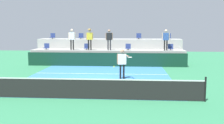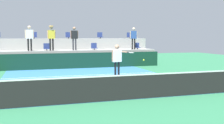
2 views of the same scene
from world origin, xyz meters
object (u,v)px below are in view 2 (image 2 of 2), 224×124
Objects in this scene: stadium_chair_upper_right at (100,36)px; spectator_in_grey at (74,36)px; stadium_chair_lower_left at (47,47)px; stadium_chair_upper_left at (34,36)px; tennis_player at (117,58)px; tennis_ball at (144,60)px; spectator_in_white at (29,36)px; stadium_chair_upper_center at (68,36)px; stadium_chair_upper_far_right at (130,36)px; spectator_with_hat at (51,35)px; stadium_chair_lower_right at (94,47)px; spectator_leaning_on_rail at (134,36)px; stadium_chair_lower_far_right at (137,46)px.

stadium_chair_upper_right is 0.30× the size of spectator_in_grey.
stadium_chair_lower_left is 1.00× the size of stadium_chair_upper_left.
tennis_player reaches higher than tennis_ball.
stadium_chair_upper_left is 0.29× the size of spectator_in_white.
stadium_chair_upper_center and stadium_chair_upper_far_right have the same top height.
spectator_with_hat is at bearing -61.89° from stadium_chair_upper_left.
stadium_chair_lower_left is at bearing 180.00° from stadium_chair_lower_right.
tennis_player is at bearing -62.94° from stadium_chair_lower_left.
stadium_chair_upper_center reaches higher than tennis_player.
tennis_ball is at bearing -96.63° from stadium_chair_upper_right.
spectator_leaning_on_rail reaches higher than tennis_player.
spectator_with_hat is at bearing -49.40° from stadium_chair_lower_left.
spectator_in_white is at bearing -98.84° from stadium_chair_upper_left.
stadium_chair_upper_center is at bearing 0.00° from stadium_chair_upper_left.
stadium_chair_upper_center is 8.50m from tennis_player.
stadium_chair_lower_left is 2.16m from stadium_chair_upper_left.
tennis_ball is (-0.24, -3.98, 0.21)m from tennis_player.
tennis_player is 26.93× the size of tennis_ball.
stadium_chair_lower_left is 0.29× the size of spectator_with_hat.
spectator_with_hat reaches higher than stadium_chair_upper_center.
stadium_chair_upper_right is 4.71m from spectator_with_hat.
tennis_player is at bearing -118.77° from spectator_leaning_on_rail.
spectator_leaning_on_rail is at bearing -0.00° from spectator_with_hat.
spectator_in_grey is at bearing -175.74° from stadium_chair_lower_far_right.
stadium_chair_lower_left is 3.57m from stadium_chair_lower_right.
spectator_with_hat reaches higher than stadium_chair_upper_far_right.
stadium_chair_upper_far_right is 0.28× the size of tennis_player.
spectator_in_white reaches higher than stadium_chair_lower_far_right.
spectator_in_white reaches higher than tennis_ball.
spectator_in_white is 1.02× the size of spectator_leaning_on_rail.
stadium_chair_upper_center is 5.30m from spectator_leaning_on_rail.
spectator_with_hat is at bearing 105.25° from tennis_ball.
spectator_in_grey is (-2.52, -2.18, -0.02)m from stadium_chair_upper_right.
spectator_with_hat is 26.53× the size of tennis_ball.
spectator_with_hat reaches higher than stadium_chair_lower_left.
stadium_chair_lower_far_right reaches higher than tennis_ball.
stadium_chair_upper_left is at bearing 180.00° from stadium_chair_upper_far_right.
stadium_chair_lower_left is 7.44m from stadium_chair_upper_far_right.
stadium_chair_lower_far_right is at bearing -91.15° from stadium_chair_upper_far_right.
spectator_leaning_on_rail reaches higher than stadium_chair_upper_right.
stadium_chair_upper_far_right is 2.24m from spectator_leaning_on_rail.
tennis_ball is (3.92, -12.27, -0.97)m from stadium_chair_upper_left.
stadium_chair_upper_left is at bearing 114.95° from stadium_chair_lower_left.
stadium_chair_upper_left is (-0.84, 1.80, 0.85)m from stadium_chair_lower_left.
stadium_chair_lower_right is 1.00× the size of stadium_chair_upper_left.
spectator_in_grey is (-5.15, -0.38, 0.83)m from stadium_chair_lower_far_right.
stadium_chair_lower_left is 2.71m from stadium_chair_upper_center.
spectator_in_grey is 4.69m from spectator_leaning_on_rail.
stadium_chair_lower_far_right is (7.13, 0.00, 0.00)m from stadium_chair_lower_left.
spectator_leaning_on_rail is (4.69, -0.00, 0.00)m from spectator_in_grey.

